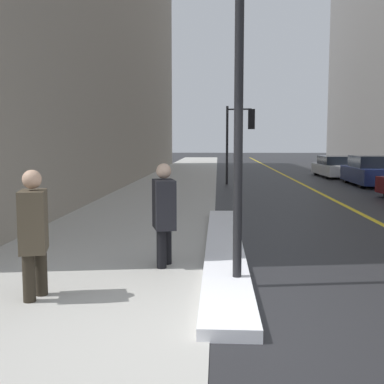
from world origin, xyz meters
TOP-DOWN VIEW (x-y plane):
  - ground_plane at (0.00, 0.00)m, footprint 160.00×160.00m
  - sidewalk_slab at (-2.00, 15.00)m, footprint 4.00×80.00m
  - road_centre_stripe at (4.00, 15.00)m, footprint 0.16×80.00m
  - snow_bank_curb at (0.20, 3.84)m, footprint 0.65×8.13m
  - building_facade_left at (-7.00, 20.00)m, footprint 6.00×36.00m
  - lamp_post at (0.34, 1.65)m, footprint 0.28×0.28m
  - traffic_light_near at (1.18, 17.35)m, footprint 1.31×0.33m
  - pedestrian_trailing at (-2.21, 1.00)m, footprint 0.43×0.59m
  - pedestrian_with_shoulder_bag at (-0.77, 2.67)m, footprint 0.43×0.77m
  - parked_car_navy at (6.96, 17.27)m, footprint 1.79×4.23m
  - parked_car_white at (6.68, 22.41)m, footprint 1.93×4.53m

SIDE VIEW (x-z plane):
  - ground_plane at x=0.00m, z-range 0.00..0.00m
  - road_centre_stripe at x=4.00m, z-range 0.00..0.00m
  - sidewalk_slab at x=-2.00m, z-range 0.00..0.01m
  - snow_bank_curb at x=0.20m, z-range 0.00..0.14m
  - parked_car_white at x=6.68m, z-range -0.03..1.14m
  - parked_car_navy at x=6.96m, z-range -0.05..1.29m
  - pedestrian_trailing at x=-2.21m, z-range 0.09..1.72m
  - pedestrian_with_shoulder_bag at x=-0.77m, z-range 0.09..1.72m
  - traffic_light_near at x=1.18m, z-range 0.79..4.37m
  - lamp_post at x=0.34m, z-range 0.48..5.23m
  - building_facade_left at x=-7.00m, z-range 0.00..14.93m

